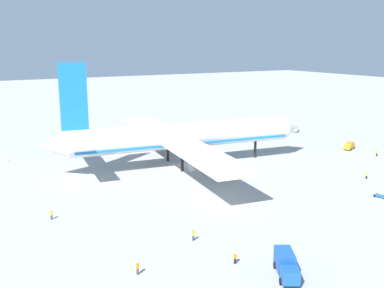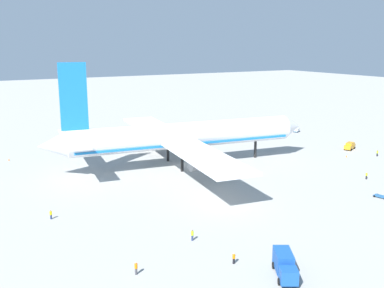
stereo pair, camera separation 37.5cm
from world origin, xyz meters
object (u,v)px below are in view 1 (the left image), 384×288
service_truck_0 (286,264)px  traffic_cone_3 (346,156)px  ground_worker_1 (366,175)px  traffic_cone_0 (9,160)px  airliner (180,136)px  ground_worker_4 (377,153)px  ground_worker_5 (51,215)px  baggage_cart_0 (296,130)px  service_van (349,146)px  traffic_cone_1 (237,124)px  ground_worker_2 (137,268)px  baggage_cart_1 (192,124)px  ground_worker_3 (235,258)px  ground_worker_0 (193,235)px  baggage_cart_2 (381,196)px

service_truck_0 → traffic_cone_3: (56.16, 39.76, -1.28)m
ground_worker_1 → traffic_cone_0: ground_worker_1 is taller
traffic_cone_0 → traffic_cone_3: size_ratio=1.00×
airliner → service_truck_0: bearing=-104.3°
ground_worker_4 → ground_worker_5: ground_worker_4 is taller
ground_worker_5 → traffic_cone_3: bearing=3.7°
airliner → baggage_cart_0: (54.90, 18.19, -6.73)m
service_van → ground_worker_5: bearing=-172.7°
airliner → service_van: bearing=-9.9°
service_van → traffic_cone_1: size_ratio=8.98×
traffic_cone_3 → traffic_cone_0: bearing=152.5°
airliner → ground_worker_2: bearing=-124.4°
baggage_cart_1 → ground_worker_4: bearing=-72.5°
traffic_cone_1 → traffic_cone_0: bearing=-170.3°
ground_worker_1 → ground_worker_3: ground_worker_1 is taller
ground_worker_2 → traffic_cone_0: 71.03m
baggage_cart_0 → traffic_cone_1: size_ratio=5.58×
ground_worker_4 → traffic_cone_1: ground_worker_4 is taller
ground_worker_4 → ground_worker_5: size_ratio=1.06×
service_truck_0 → baggage_cart_0: 100.04m
baggage_cart_1 → ground_worker_0: size_ratio=1.72×
ground_worker_3 → ground_worker_5: 34.02m
service_truck_0 → baggage_cart_0: (68.78, 72.64, -0.88)m
ground_worker_1 → ground_worker_5: 67.33m
baggage_cart_2 → ground_worker_3: 41.46m
ground_worker_0 → ground_worker_1: size_ratio=1.08×
baggage_cart_2 → ground_worker_4: bearing=39.6°
service_truck_0 → ground_worker_0: bearing=108.8°
airliner → traffic_cone_1: 61.49m
ground_worker_3 → ground_worker_4: ground_worker_4 is taller
baggage_cart_1 → traffic_cone_1: size_ratio=5.50×
airliner → ground_worker_4: airliner is taller
ground_worker_2 → ground_worker_4: bearing=18.2°
ground_worker_1 → ground_worker_4: bearing=32.9°
baggage_cart_2 → ground_worker_5: (-58.83, 20.85, 0.55)m
service_truck_0 → baggage_cart_2: (36.79, 13.82, -1.28)m
service_van → baggage_cart_2: (-27.25, -31.86, -0.77)m
baggage_cart_0 → ground_worker_1: size_ratio=1.89×
airliner → ground_worker_5: 41.53m
ground_worker_3 → traffic_cone_1: (63.77, 88.74, -0.53)m
service_van → ground_worker_0: service_van is taller
baggage_cart_2 → ground_worker_5: 62.42m
baggage_cart_0 → traffic_cone_0: bearing=175.0°
airliner → ground_worker_0: 44.15m
ground_worker_0 → traffic_cone_0: (-17.26, 65.43, -0.62)m
service_van → traffic_cone_1: service_van is taller
baggage_cart_0 → traffic_cone_0: size_ratio=5.58×
ground_worker_5 → service_truck_0: bearing=-57.6°
ground_worker_4 → baggage_cart_2: bearing=-140.4°
ground_worker_1 → ground_worker_2: (-61.09, -13.88, 0.09)m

